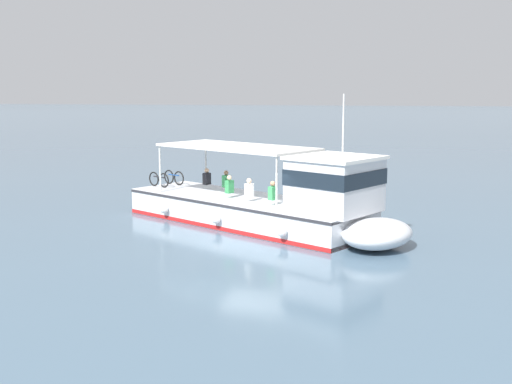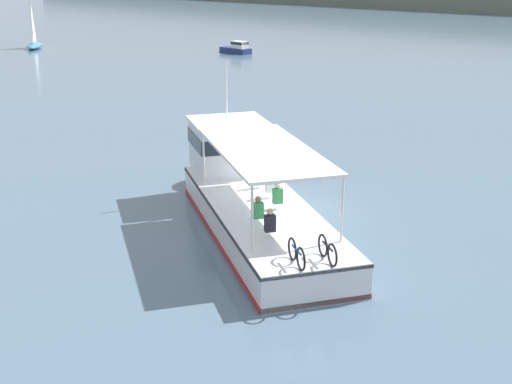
% 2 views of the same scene
% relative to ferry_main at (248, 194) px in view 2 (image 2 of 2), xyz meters
% --- Properties ---
extents(ground_plane, '(400.00, 400.00, 0.00)m').
position_rel_ferry_main_xyz_m(ground_plane, '(0.49, 1.47, -1.02)').
color(ground_plane, slate).
extents(ferry_main, '(12.50, 9.16, 5.32)m').
position_rel_ferry_main_xyz_m(ferry_main, '(0.00, 0.00, 0.00)').
color(ferry_main, silver).
rests_on(ferry_main, ground).
extents(motorboat_far_right, '(3.63, 1.40, 1.26)m').
position_rel_ferry_main_xyz_m(motorboat_far_right, '(-34.91, 34.87, -0.47)').
color(motorboat_far_right, navy).
rests_on(motorboat_far_right, ground).
extents(sailboat_near_port, '(4.61, 4.12, 5.40)m').
position_rel_ferry_main_xyz_m(sailboat_near_port, '(-54.35, 22.65, -0.48)').
color(sailboat_near_port, teal).
rests_on(sailboat_near_port, ground).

